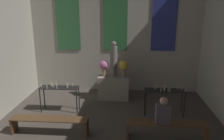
{
  "coord_description": "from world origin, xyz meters",
  "views": [
    {
      "loc": [
        0.52,
        1.38,
        3.24
      ],
      "look_at": [
        0.0,
        8.26,
        1.33
      ],
      "focal_mm": 35.0,
      "sensor_mm": 36.0,
      "label": 1
    }
  ],
  "objects": [
    {
      "name": "flower_vase_right",
      "position": [
        0.36,
        9.06,
        1.24
      ],
      "size": [
        0.35,
        0.35,
        0.59
      ],
      "color": "#937A5B",
      "rests_on": "altar"
    },
    {
      "name": "candle_rack_left",
      "position": [
        -1.69,
        7.87,
        0.7
      ],
      "size": [
        1.25,
        0.39,
        1.01
      ],
      "color": "black",
      "rests_on": "ground_plane"
    },
    {
      "name": "altar",
      "position": [
        0.0,
        9.06,
        0.44
      ],
      "size": [
        1.13,
        0.63,
        0.88
      ],
      "color": "gray",
      "rests_on": "ground_plane"
    },
    {
      "name": "pew_back_right",
      "position": [
        1.54,
        6.48,
        0.34
      ],
      "size": [
        2.06,
        0.36,
        0.46
      ],
      "color": "brown",
      "rests_on": "ground_plane"
    },
    {
      "name": "flower_vase_left",
      "position": [
        -0.36,
        9.06,
        1.24
      ],
      "size": [
        0.35,
        0.35,
        0.59
      ],
      "color": "#937A5B",
      "rests_on": "altar"
    },
    {
      "name": "statue",
      "position": [
        0.0,
        9.06,
        1.48
      ],
      "size": [
        0.26,
        0.26,
        1.29
      ],
      "color": "slate",
      "rests_on": "altar"
    },
    {
      "name": "candle_rack_right",
      "position": [
        1.69,
        7.87,
        0.7
      ],
      "size": [
        1.25,
        0.39,
        1.03
      ],
      "color": "black",
      "rests_on": "ground_plane"
    },
    {
      "name": "pew_back_left",
      "position": [
        -1.54,
        6.48,
        0.34
      ],
      "size": [
        2.06,
        0.36,
        0.46
      ],
      "color": "brown",
      "rests_on": "ground_plane"
    },
    {
      "name": "person_seated",
      "position": [
        1.42,
        6.48,
        0.76
      ],
      "size": [
        0.36,
        0.24,
        0.69
      ],
      "color": "#564C56",
      "rests_on": "pew_back_right"
    },
    {
      "name": "wall_back",
      "position": [
        0.0,
        10.03,
        2.65
      ],
      "size": [
        6.88,
        0.16,
        5.25
      ],
      "color": "#B2AD9E",
      "rests_on": "ground_plane"
    }
  ]
}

